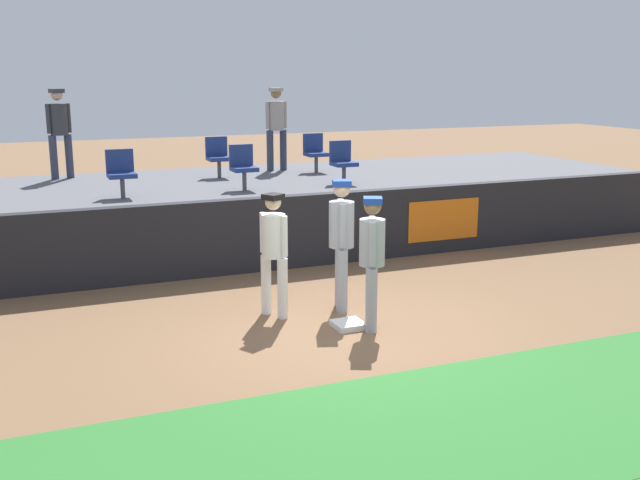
# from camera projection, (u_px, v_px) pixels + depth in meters

# --- Properties ---
(ground_plane) EXTENTS (60.00, 60.00, 0.00)m
(ground_plane) POSITION_uv_depth(u_px,v_px,m) (347.00, 331.00, 9.95)
(ground_plane) COLOR brown
(grass_foreground_strip) EXTENTS (18.00, 2.80, 0.01)m
(grass_foreground_strip) POSITION_uv_depth(u_px,v_px,m) (470.00, 424.00, 7.32)
(grass_foreground_strip) COLOR #2D722D
(grass_foreground_strip) RESTS_ON ground_plane
(first_base) EXTENTS (0.40, 0.40, 0.08)m
(first_base) POSITION_uv_depth(u_px,v_px,m) (348.00, 325.00, 10.05)
(first_base) COLOR white
(first_base) RESTS_ON ground_plane
(player_fielder_home) EXTENTS (0.45, 0.56, 1.74)m
(player_fielder_home) POSITION_uv_depth(u_px,v_px,m) (273.00, 246.00, 10.33)
(player_fielder_home) COLOR white
(player_fielder_home) RESTS_ON ground_plane
(player_runner_visitor) EXTENTS (0.45, 0.46, 1.78)m
(player_runner_visitor) POSITION_uv_depth(u_px,v_px,m) (372.00, 254.00, 9.81)
(player_runner_visitor) COLOR #9EA3AD
(player_runner_visitor) RESTS_ON ground_plane
(player_coach_visitor) EXTENTS (0.46, 0.50, 1.89)m
(player_coach_visitor) POSITION_uv_depth(u_px,v_px,m) (341.00, 236.00, 10.60)
(player_coach_visitor) COLOR #9EA3AD
(player_coach_visitor) RESTS_ON ground_plane
(field_wall) EXTENTS (18.00, 0.26, 1.27)m
(field_wall) POSITION_uv_depth(u_px,v_px,m) (267.00, 234.00, 12.85)
(field_wall) COLOR black
(field_wall) RESTS_ON ground_plane
(bleacher_platform) EXTENTS (18.00, 4.80, 1.19)m
(bleacher_platform) POSITION_uv_depth(u_px,v_px,m) (226.00, 211.00, 15.17)
(bleacher_platform) COLOR #59595E
(bleacher_platform) RESTS_ON ground_plane
(seat_front_right) EXTENTS (0.45, 0.44, 0.84)m
(seat_front_right) POSITION_uv_depth(u_px,v_px,m) (343.00, 160.00, 14.69)
(seat_front_right) COLOR #4C4C51
(seat_front_right) RESTS_ON bleacher_platform
(seat_front_center) EXTENTS (0.45, 0.44, 0.84)m
(seat_front_center) POSITION_uv_depth(u_px,v_px,m) (243.00, 165.00, 13.93)
(seat_front_center) COLOR #4C4C51
(seat_front_center) RESTS_ON bleacher_platform
(seat_back_right) EXTENTS (0.45, 0.44, 0.84)m
(seat_back_right) POSITION_uv_depth(u_px,v_px,m) (315.00, 151.00, 16.36)
(seat_back_right) COLOR #4C4C51
(seat_back_right) RESTS_ON bleacher_platform
(seat_front_left) EXTENTS (0.48, 0.44, 0.84)m
(seat_front_left) POSITION_uv_depth(u_px,v_px,m) (121.00, 171.00, 13.10)
(seat_front_left) COLOR #4C4C51
(seat_front_left) RESTS_ON bleacher_platform
(seat_back_center) EXTENTS (0.46, 0.44, 0.84)m
(seat_back_center) POSITION_uv_depth(u_px,v_px,m) (218.00, 155.00, 15.55)
(seat_back_center) COLOR #4C4C51
(seat_back_center) RESTS_ON bleacher_platform
(spectator_hooded) EXTENTS (0.49, 0.44, 1.83)m
(spectator_hooded) POSITION_uv_depth(u_px,v_px,m) (59.00, 127.00, 15.24)
(spectator_hooded) COLOR #33384C
(spectator_hooded) RESTS_ON bleacher_platform
(spectator_capped) EXTENTS (0.51, 0.38, 1.82)m
(spectator_capped) POSITION_uv_depth(u_px,v_px,m) (276.00, 123.00, 16.53)
(spectator_capped) COLOR #33384C
(spectator_capped) RESTS_ON bleacher_platform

